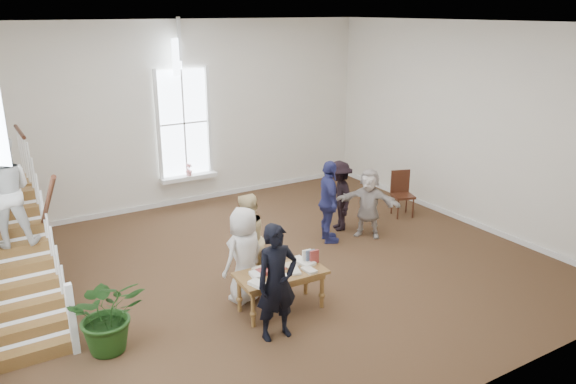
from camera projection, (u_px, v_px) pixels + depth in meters
ground at (275, 267)px, 10.78m from camera, size 10.00×10.00×0.00m
room_shell at (188, 188)px, 14.22m from camera, size 10.49×10.00×10.00m
staircase at (9, 218)px, 8.74m from camera, size 1.10×4.10×2.92m
library_table at (281, 276)px, 9.09m from camera, size 1.48×0.79×0.75m
police_officer at (277, 282)px, 8.24m from camera, size 0.67×0.46×1.81m
elderly_woman at (244, 255)px, 9.33m from camera, size 0.93×0.75×1.65m
person_yellow at (247, 240)px, 9.88m from camera, size 1.02×0.93×1.69m
woman_cluster_a at (329, 202)px, 11.71m from camera, size 0.78×1.12×1.77m
woman_cluster_b at (339, 196)px, 12.40m from camera, size 0.84×1.14×1.58m
woman_cluster_c at (368, 203)px, 12.03m from camera, size 1.25×1.36×1.51m
floor_plant at (108, 313)px, 8.00m from camera, size 1.20×1.08×1.18m
side_chair at (402, 190)px, 13.34m from camera, size 0.59×0.59×1.08m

